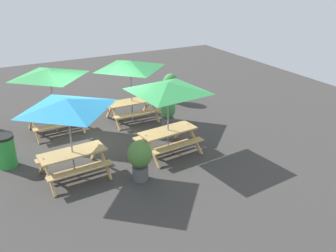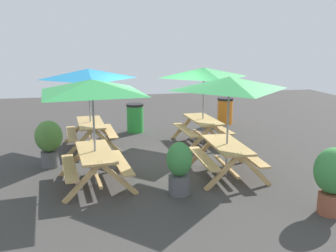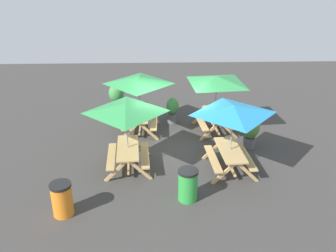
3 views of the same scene
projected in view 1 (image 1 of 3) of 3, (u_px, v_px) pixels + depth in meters
ground_plane at (104, 140)px, 12.66m from camera, size 24.00×24.00×0.00m
picnic_table_0 at (50, 77)px, 12.55m from camera, size 2.11×2.11×2.34m
picnic_table_1 at (168, 92)px, 11.09m from camera, size 2.81×2.81×2.34m
picnic_table_2 at (131, 69)px, 13.52m from camera, size 2.04×2.04×2.34m
picnic_table_3 at (68, 110)px, 9.74m from camera, size 2.14×2.14×2.34m
trash_bin_green at (5, 151)px, 10.87m from camera, size 0.59×0.59×0.98m
potted_plant_0 at (168, 113)px, 13.36m from camera, size 0.52×0.52×1.10m
potted_plant_1 at (171, 86)px, 15.92m from camera, size 0.68×0.68×1.24m
potted_plant_2 at (140, 158)px, 10.11m from camera, size 0.67×0.67×1.17m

